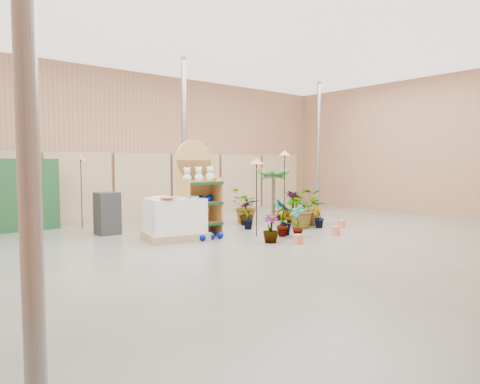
{
  "coord_description": "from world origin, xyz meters",
  "views": [
    {
      "loc": [
        -6.17,
        -6.38,
        1.71
      ],
      "look_at": [
        0.3,
        1.5,
        1.0
      ],
      "focal_mm": 32.0,
      "sensor_mm": 36.0,
      "label": 1
    }
  ],
  "objects_px": {
    "display_shelf": "(196,192)",
    "potted_plant_2": "(302,208)",
    "bird_table_front": "(257,164)",
    "pallet_stack": "(175,219)"
  },
  "relations": [
    {
      "from": "display_shelf",
      "to": "potted_plant_2",
      "type": "bearing_deg",
      "value": -11.43
    },
    {
      "from": "bird_table_front",
      "to": "potted_plant_2",
      "type": "relative_size",
      "value": 1.78
    },
    {
      "from": "pallet_stack",
      "to": "potted_plant_2",
      "type": "xyz_separation_m",
      "value": [
        3.41,
        -0.68,
        0.05
      ]
    },
    {
      "from": "potted_plant_2",
      "to": "pallet_stack",
      "type": "bearing_deg",
      "value": 168.74
    },
    {
      "from": "display_shelf",
      "to": "potted_plant_2",
      "type": "xyz_separation_m",
      "value": [
        2.84,
        -0.68,
        -0.51
      ]
    },
    {
      "from": "bird_table_front",
      "to": "potted_plant_2",
      "type": "bearing_deg",
      "value": 6.12
    },
    {
      "from": "display_shelf",
      "to": "potted_plant_2",
      "type": "distance_m",
      "value": 2.97
    },
    {
      "from": "bird_table_front",
      "to": "potted_plant_2",
      "type": "xyz_separation_m",
      "value": [
        1.76,
        0.19,
        -1.17
      ]
    },
    {
      "from": "display_shelf",
      "to": "potted_plant_2",
      "type": "relative_size",
      "value": 2.19
    },
    {
      "from": "pallet_stack",
      "to": "bird_table_front",
      "type": "relative_size",
      "value": 0.82
    }
  ]
}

